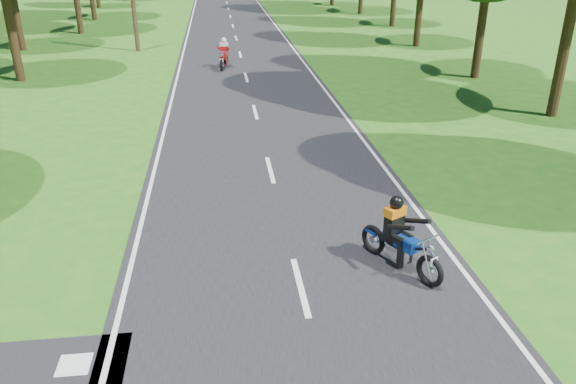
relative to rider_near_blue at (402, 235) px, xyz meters
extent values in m
plane|color=#215E15|center=(-2.06, -2.40, -0.78)|extent=(160.00, 160.00, 0.00)
cube|color=black|center=(-2.06, 47.60, -0.77)|extent=(7.00, 140.00, 0.02)
cube|color=silver|center=(-2.06, -0.40, -0.76)|extent=(0.12, 2.00, 0.01)
cube|color=silver|center=(-2.06, 5.60, -0.76)|extent=(0.12, 2.00, 0.01)
cube|color=silver|center=(-2.06, 11.60, -0.76)|extent=(0.12, 2.00, 0.01)
cube|color=silver|center=(-2.06, 17.60, -0.76)|extent=(0.12, 2.00, 0.01)
cube|color=silver|center=(-2.06, 23.60, -0.76)|extent=(0.12, 2.00, 0.01)
cube|color=silver|center=(-2.06, 29.60, -0.76)|extent=(0.12, 2.00, 0.01)
cube|color=silver|center=(-2.06, 35.60, -0.76)|extent=(0.12, 2.00, 0.01)
cube|color=silver|center=(-2.06, 41.60, -0.76)|extent=(0.12, 2.00, 0.01)
cube|color=silver|center=(-2.06, 47.60, -0.76)|extent=(0.12, 2.00, 0.01)
cube|color=silver|center=(-2.06, 53.60, -0.76)|extent=(0.12, 2.00, 0.01)
cube|color=silver|center=(-5.36, 47.60, -0.76)|extent=(0.10, 140.00, 0.01)
cube|color=silver|center=(1.24, 47.60, -0.76)|extent=(0.10, 140.00, 0.01)
cube|color=silver|center=(-5.86, -2.10, -0.76)|extent=(0.50, 0.50, 0.01)
cylinder|color=black|center=(-12.63, 18.35, 1.17)|extent=(0.40, 0.40, 3.91)
cylinder|color=black|center=(-14.99, 26.78, 1.11)|extent=(0.40, 0.40, 3.79)
cylinder|color=black|center=(-12.88, 33.19, 1.38)|extent=(0.40, 0.40, 4.32)
cylinder|color=black|center=(9.01, 9.80, 1.50)|extent=(0.40, 0.40, 4.56)
cylinder|color=black|center=(8.87, 16.29, 0.96)|extent=(0.40, 0.40, 3.49)
cylinder|color=black|center=(9.01, 25.17, 1.06)|extent=(0.40, 0.40, 3.69)
cylinder|color=black|center=(10.11, 34.01, 1.09)|extent=(0.40, 0.40, 3.74)
camera|label=1|loc=(-3.42, -9.30, 5.25)|focal=35.00mm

